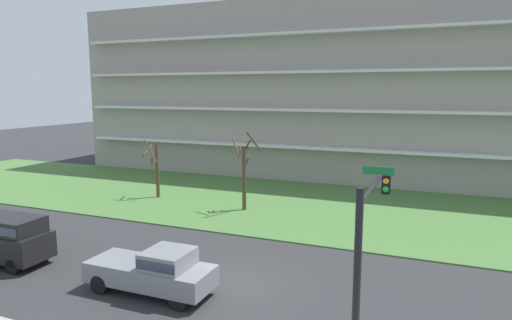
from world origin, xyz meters
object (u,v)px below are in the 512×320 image
at_px(traffic_signal_mast, 370,240).
at_px(tree_left, 245,172).
at_px(pickup_gray_near_left, 155,270).
at_px(tree_far_left, 156,168).

bearing_deg(traffic_signal_mast, tree_left, 124.25).
height_order(pickup_gray_near_left, traffic_signal_mast, traffic_signal_mast).
distance_m(pickup_gray_near_left, traffic_signal_mast, 9.82).
xyz_separation_m(tree_left, traffic_signal_mast, (10.68, -15.69, 1.50)).
bearing_deg(tree_left, tree_far_left, 174.14).
bearing_deg(traffic_signal_mast, tree_far_left, 138.35).
relative_size(tree_far_left, pickup_gray_near_left, 0.86).
height_order(tree_far_left, traffic_signal_mast, traffic_signal_mast).
height_order(tree_left, pickup_gray_near_left, tree_left).
distance_m(tree_far_left, tree_left, 7.92).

